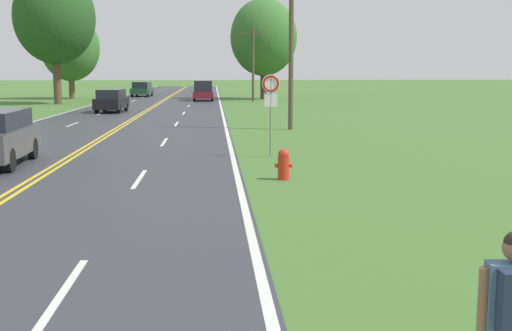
% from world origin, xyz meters
% --- Properties ---
extents(fire_hydrant, '(0.46, 0.30, 0.83)m').
position_xyz_m(fire_hydrant, '(6.65, 16.20, 0.42)').
color(fire_hydrant, red).
rests_on(fire_hydrant, ground).
extents(traffic_sign, '(0.60, 0.10, 2.77)m').
position_xyz_m(traffic_sign, '(6.72, 20.71, 2.10)').
color(traffic_sign, gray).
rests_on(traffic_sign, ground).
extents(utility_pole_midground, '(1.80, 0.24, 8.13)m').
position_xyz_m(utility_pole_midground, '(8.62, 30.88, 4.22)').
color(utility_pole_midground, brown).
rests_on(utility_pole_midground, ground).
extents(utility_pole_far, '(1.80, 0.24, 7.02)m').
position_xyz_m(utility_pole_far, '(8.64, 60.69, 3.66)').
color(utility_pole_far, brown).
rests_on(utility_pole_far, ground).
extents(tree_left_verge, '(6.88, 6.88, 11.36)m').
position_xyz_m(tree_left_verge, '(-8.67, 56.44, 7.37)').
color(tree_left_verge, brown).
rests_on(tree_left_verge, ground).
extents(tree_mid_treeline, '(5.95, 5.95, 8.65)m').
position_xyz_m(tree_mid_treeline, '(-9.76, 67.21, 5.22)').
color(tree_mid_treeline, brown).
rests_on(tree_mid_treeline, ground).
extents(tree_right_cluster, '(6.73, 6.73, 10.10)m').
position_xyz_m(tree_right_cluster, '(9.99, 65.08, 6.21)').
color(tree_right_cluster, '#473828').
rests_on(tree_right_cluster, ground).
extents(car_black_hatchback_approaching, '(1.94, 4.27, 1.60)m').
position_xyz_m(car_black_hatchback_approaching, '(-2.28, 44.84, 0.85)').
color(car_black_hatchback_approaching, black).
rests_on(car_black_hatchback_approaching, ground).
extents(car_maroon_van_mid_near, '(1.97, 4.01, 1.94)m').
position_xyz_m(car_maroon_van_mid_near, '(3.87, 61.62, 1.00)').
color(car_maroon_van_mid_near, black).
rests_on(car_maroon_van_mid_near, ground).
extents(car_dark_green_van_mid_far, '(2.17, 4.96, 1.64)m').
position_xyz_m(car_dark_green_van_mid_far, '(-3.17, 72.76, 0.87)').
color(car_dark_green_van_mid_far, black).
rests_on(car_dark_green_van_mid_far, ground).
extents(car_red_sedan_receding, '(1.84, 4.19, 1.27)m').
position_xyz_m(car_red_sedan_receding, '(-3.80, 82.36, 0.67)').
color(car_red_sedan_receding, black).
rests_on(car_red_sedan_receding, ground).
extents(car_silver_sedan_distant, '(1.70, 4.14, 1.40)m').
position_xyz_m(car_silver_sedan_distant, '(3.48, 88.63, 0.73)').
color(car_silver_sedan_distant, black).
rests_on(car_silver_sedan_distant, ground).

